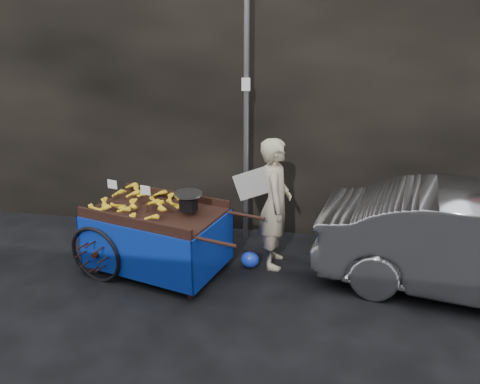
# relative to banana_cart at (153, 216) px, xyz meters

# --- Properties ---
(ground) EXTENTS (80.00, 80.00, 0.00)m
(ground) POSITION_rel_banana_cart_xyz_m (0.77, -0.12, -0.79)
(ground) COLOR black
(ground) RESTS_ON ground
(building_wall) EXTENTS (13.50, 2.00, 5.00)m
(building_wall) POSITION_rel_banana_cart_xyz_m (1.16, 2.48, 1.71)
(building_wall) COLOR black
(building_wall) RESTS_ON ground
(street_pole) EXTENTS (0.12, 0.10, 4.00)m
(street_pole) POSITION_rel_banana_cart_xyz_m (1.07, 1.18, 1.21)
(street_pole) COLOR slate
(street_pole) RESTS_ON ground
(banana_cart) EXTENTS (2.56, 1.63, 1.29)m
(banana_cart) POSITION_rel_banana_cart_xyz_m (0.00, 0.00, 0.00)
(banana_cart) COLOR black
(banana_cart) RESTS_ON ground
(vendor) EXTENTS (0.80, 0.69, 1.82)m
(vendor) POSITION_rel_banana_cart_xyz_m (1.59, 0.42, 0.12)
(vendor) COLOR tan
(vendor) RESTS_ON ground
(plastic_bag) EXTENTS (0.26, 0.21, 0.23)m
(plastic_bag) POSITION_rel_banana_cart_xyz_m (1.28, 0.26, -0.68)
(plastic_bag) COLOR #1933BB
(plastic_bag) RESTS_ON ground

